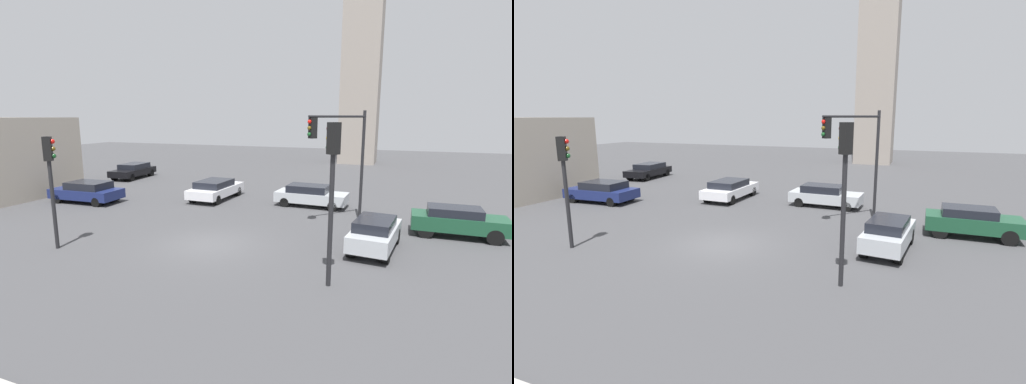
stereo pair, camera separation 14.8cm
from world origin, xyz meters
The scene contains 11 objects.
ground_plane centered at (0.00, 0.00, 0.00)m, with size 109.65×109.65×0.00m, color #424244.
traffic_light_0 centered at (4.73, 5.42, 4.18)m, with size 2.46×2.83×5.93m.
traffic_light_1 centered at (5.74, -2.27, 3.77)m, with size 0.49×0.44×5.43m.
traffic_light_2 centered at (-5.87, -2.80, 3.36)m, with size 0.49×0.45×4.80m.
car_0 centered at (10.38, 5.33, 0.77)m, with size 4.15×1.72×1.43m.
car_1 centered at (2.43, 9.02, 0.72)m, with size 4.51×1.96×1.36m.
car_2 centered at (-15.59, 14.31, 0.73)m, with size 2.45×4.88×1.35m.
car_3 centered at (-11.67, 4.76, 0.73)m, with size 4.69×2.26×1.39m.
car_4 centered at (-4.18, 8.74, 0.72)m, with size 2.19×4.75×1.34m.
car_5 centered at (6.91, 1.90, 0.77)m, with size 2.05×4.10×1.43m.
skyline_tower centered at (2.26, 34.35, 16.84)m, with size 4.30×4.30×33.69m, color gray.
Camera 1 is at (7.92, -14.47, 5.59)m, focal length 27.00 mm.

